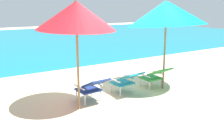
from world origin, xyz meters
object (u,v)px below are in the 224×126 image
Objects in this scene: lounge_chair_center at (126,80)px; lounge_chair_right at (155,75)px; beach_umbrella_left at (76,15)px; beach_umbrella_right at (166,13)px; lounge_chair_left at (92,87)px.

lounge_chair_center is 1.03× the size of lounge_chair_right.
lounge_chair_center is at bearing 8.00° from beach_umbrella_left.
beach_umbrella_right is at bearing -6.95° from lounge_chair_center.
beach_umbrella_right is (0.23, -0.09, 1.72)m from lounge_chair_right.
lounge_chair_right is 2.97m from beach_umbrella_left.
beach_umbrella_left is (-1.47, -0.21, 1.71)m from lounge_chair_center.
lounge_chair_center is 0.97m from lounge_chair_right.
lounge_chair_left is 1.77m from beach_umbrella_left.
lounge_chair_left is 1.00× the size of lounge_chair_center.
lounge_chair_center is (1.03, 0.02, 0.00)m from lounge_chair_left.
lounge_chair_left is at bearing 23.43° from beach_umbrella_left.
lounge_chair_center is 2.10m from beach_umbrella_right.
beach_umbrella_right reaches higher than lounge_chair_center.
beach_umbrella_right is (1.20, -0.15, 1.72)m from lounge_chair_center.
beach_umbrella_left reaches higher than lounge_chair_left.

